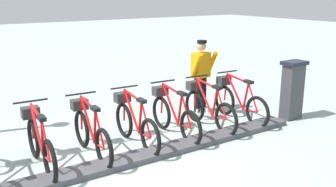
{
  "coord_description": "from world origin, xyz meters",
  "views": [
    {
      "loc": [
        -5.17,
        2.48,
        2.71
      ],
      "look_at": [
        0.5,
        -1.29,
        0.9
      ],
      "focal_mm": 41.12,
      "sensor_mm": 36.0,
      "label": 1
    }
  ],
  "objects": [
    {
      "name": "payment_kiosk",
      "position": [
        0.05,
        -4.24,
        0.67
      ],
      "size": [
        0.36,
        0.52,
        1.28
      ],
      "color": "#38383D",
      "rests_on": "ground"
    },
    {
      "name": "bike_docked_4",
      "position": [
        0.62,
        0.2,
        0.43
      ],
      "size": [
        1.72,
        0.54,
        1.02
      ],
      "color": "black",
      "rests_on": "ground"
    },
    {
      "name": "bike_docked_1",
      "position": [
        0.62,
        -2.35,
        0.43
      ],
      "size": [
        1.72,
        0.54,
        1.02
      ],
      "color": "black",
      "rests_on": "ground"
    },
    {
      "name": "ground_plane",
      "position": [
        0.0,
        0.0,
        0.0
      ],
      "size": [
        60.0,
        60.0,
        0.0
      ],
      "primitive_type": "plane",
      "color": "#9EAFA6"
    },
    {
      "name": "dock_rail_base",
      "position": [
        0.0,
        0.0,
        0.05
      ],
      "size": [
        0.44,
        7.58,
        0.1
      ],
      "primitive_type": "cube",
      "color": "#47474C",
      "rests_on": "ground"
    },
    {
      "name": "bike_docked_0",
      "position": [
        0.62,
        -3.19,
        0.43
      ],
      "size": [
        1.72,
        0.54,
        1.02
      ],
      "color": "black",
      "rests_on": "ground"
    },
    {
      "name": "bike_docked_2",
      "position": [
        0.62,
        -1.5,
        0.43
      ],
      "size": [
        1.72,
        0.54,
        1.02
      ],
      "color": "black",
      "rests_on": "ground"
    },
    {
      "name": "bike_docked_3",
      "position": [
        0.62,
        -0.65,
        0.43
      ],
      "size": [
        1.72,
        0.54,
        1.02
      ],
      "color": "black",
      "rests_on": "ground"
    },
    {
      "name": "worker_near_rack",
      "position": [
        1.55,
        -2.89,
        0.91
      ],
      "size": [
        0.49,
        0.66,
        1.66
      ],
      "color": "white",
      "rests_on": "ground"
    },
    {
      "name": "bike_docked_5",
      "position": [
        0.62,
        1.04,
        0.43
      ],
      "size": [
        1.72,
        0.54,
        1.02
      ],
      "color": "black",
      "rests_on": "ground"
    }
  ]
}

